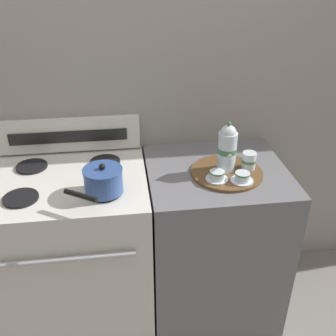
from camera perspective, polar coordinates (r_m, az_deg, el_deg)
ground_plane at (r=2.45m, az=-3.29°, el=-19.12°), size 6.00×6.00×0.00m
wall_back at (r=2.09m, az=-4.91°, el=8.75°), size 6.00×0.05×2.20m
stove at (r=2.15m, az=-13.05°, el=-11.76°), size 0.75×0.65×0.90m
control_panel at (r=2.10m, az=-14.17°, el=4.68°), size 0.73×0.05×0.17m
side_counter at (r=2.19m, az=6.46°, el=-10.37°), size 0.68×0.62×0.89m
saucepan at (r=1.72m, az=-9.43°, el=-1.78°), size 0.24×0.27×0.14m
serving_tray at (r=1.90m, az=8.49°, el=-0.64°), size 0.34×0.34×0.01m
teapot at (r=1.85m, az=8.59°, el=2.89°), size 0.09×0.15×0.25m
teacup_left at (r=1.81m, az=7.13°, el=-1.09°), size 0.10×0.10×0.04m
teacup_right at (r=1.82m, az=10.72°, el=-1.30°), size 0.10×0.10×0.04m
creamer_jug at (r=1.92m, az=11.65°, el=1.07°), size 0.07×0.07×0.08m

